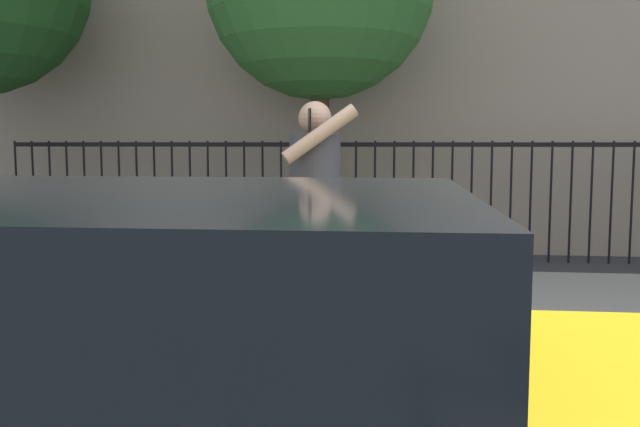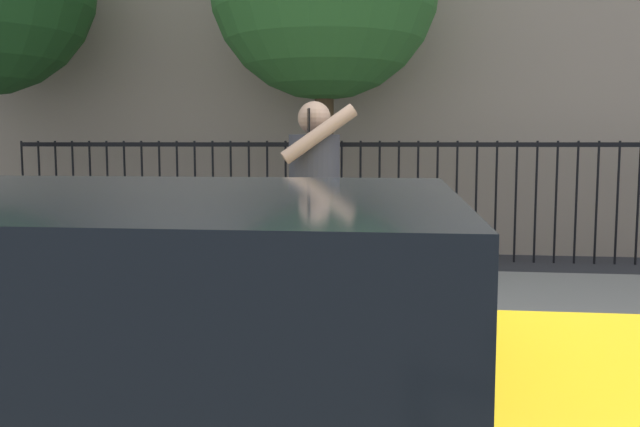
# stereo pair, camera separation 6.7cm
# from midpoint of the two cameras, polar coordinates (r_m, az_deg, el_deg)

# --- Properties ---
(sidewalk) EXTENTS (28.00, 4.40, 0.15)m
(sidewalk) POSITION_cam_midpoint_polar(r_m,az_deg,el_deg) (5.76, 12.73, -9.41)
(sidewalk) COLOR gray
(sidewalk) RESTS_ON ground
(iron_fence) EXTENTS (12.03, 0.04, 1.60)m
(iron_fence) POSITION_cam_midpoint_polar(r_m,az_deg,el_deg) (9.26, 10.70, 2.37)
(iron_fence) COLOR black
(iron_fence) RESTS_ON ground
(pedestrian_on_phone) EXTENTS (0.52, 0.71, 1.70)m
(pedestrian_on_phone) POSITION_cam_midpoint_polar(r_m,az_deg,el_deg) (4.61, -0.10, 0.42)
(pedestrian_on_phone) COLOR tan
(pedestrian_on_phone) RESTS_ON sidewalk
(street_bench) EXTENTS (1.60, 0.45, 0.95)m
(street_bench) POSITION_cam_midpoint_polar(r_m,az_deg,el_deg) (7.11, -11.68, -1.72)
(street_bench) COLOR brown
(street_bench) RESTS_ON sidewalk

